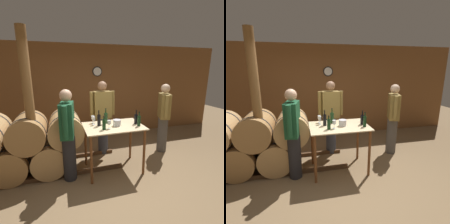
# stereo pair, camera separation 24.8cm
# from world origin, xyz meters

# --- Properties ---
(ground_plane) EXTENTS (14.00, 14.00, 0.00)m
(ground_plane) POSITION_xyz_m (0.00, 0.00, 0.00)
(ground_plane) COLOR brown
(back_wall) EXTENTS (8.40, 0.08, 2.70)m
(back_wall) POSITION_xyz_m (0.00, 2.57, 1.35)
(back_wall) COLOR brown
(back_wall) RESTS_ON ground_plane
(barrel_rack) EXTENTS (4.19, 0.87, 1.21)m
(barrel_rack) POSITION_xyz_m (-1.74, 0.93, 0.59)
(barrel_rack) COLOR #4C331E
(barrel_rack) RESTS_ON ground_plane
(tasting_table) EXTENTS (1.14, 0.79, 0.95)m
(tasting_table) POSITION_xyz_m (0.00, 0.56, 0.78)
(tasting_table) COLOR beige
(tasting_table) RESTS_ON ground_plane
(wooden_post) EXTENTS (0.16, 0.16, 2.70)m
(wooden_post) POSITION_xyz_m (-1.47, 0.71, 1.35)
(wooden_post) COLOR brown
(wooden_post) RESTS_ON ground_plane
(wine_bottle_far_left) EXTENTS (0.07, 0.07, 0.31)m
(wine_bottle_far_left) POSITION_xyz_m (-0.27, 0.64, 1.07)
(wine_bottle_far_left) COLOR black
(wine_bottle_far_left) RESTS_ON tasting_table
(wine_bottle_left) EXTENTS (0.07, 0.07, 0.26)m
(wine_bottle_left) POSITION_xyz_m (-0.23, 0.40, 1.05)
(wine_bottle_left) COLOR black
(wine_bottle_left) RESTS_ON tasting_table
(wine_bottle_center) EXTENTS (0.07, 0.07, 0.31)m
(wine_bottle_center) POSITION_xyz_m (-0.10, 0.75, 1.07)
(wine_bottle_center) COLOR #193819
(wine_bottle_center) RESTS_ON tasting_table
(wine_bottle_right) EXTENTS (0.06, 0.06, 0.29)m
(wine_bottle_right) POSITION_xyz_m (0.47, 0.40, 1.06)
(wine_bottle_right) COLOR black
(wine_bottle_right) RESTS_ON tasting_table
(wine_bottle_far_right) EXTENTS (0.08, 0.08, 0.29)m
(wine_bottle_far_right) POSITION_xyz_m (0.47, 0.55, 1.05)
(wine_bottle_far_right) COLOR black
(wine_bottle_far_right) RESTS_ON tasting_table
(wine_glass_near_left) EXTENTS (0.06, 0.06, 0.16)m
(wine_glass_near_left) POSITION_xyz_m (-0.35, 0.73, 1.06)
(wine_glass_near_left) COLOR silver
(wine_glass_near_left) RESTS_ON tasting_table
(wine_glass_near_center) EXTENTS (0.07, 0.07, 0.15)m
(wine_glass_near_center) POSITION_xyz_m (-0.35, 0.84, 1.06)
(wine_glass_near_center) COLOR silver
(wine_glass_near_center) RESTS_ON tasting_table
(wine_glass_near_right) EXTENTS (0.07, 0.07, 0.16)m
(wine_glass_near_right) POSITION_xyz_m (-0.12, 0.42, 1.07)
(wine_glass_near_right) COLOR silver
(wine_glass_near_right) RESTS_ON tasting_table
(ice_bucket) EXTENTS (0.15, 0.15, 0.12)m
(ice_bucket) POSITION_xyz_m (0.07, 0.54, 1.01)
(ice_bucket) COLOR silver
(ice_bucket) RESTS_ON tasting_table
(person_host) EXTENTS (0.29, 0.58, 1.70)m
(person_host) POSITION_xyz_m (-0.87, 0.50, 0.90)
(person_host) COLOR #232328
(person_host) RESTS_ON ground_plane
(person_visitor_with_scarf) EXTENTS (0.34, 0.56, 1.68)m
(person_visitor_with_scarf) POSITION_xyz_m (1.42, 1.02, 0.89)
(person_visitor_with_scarf) COLOR #4C4742
(person_visitor_with_scarf) RESTS_ON ground_plane
(person_visitor_bearded) EXTENTS (0.59, 0.24, 1.75)m
(person_visitor_bearded) POSITION_xyz_m (-0.02, 1.35, 0.93)
(person_visitor_bearded) COLOR #333847
(person_visitor_bearded) RESTS_ON ground_plane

